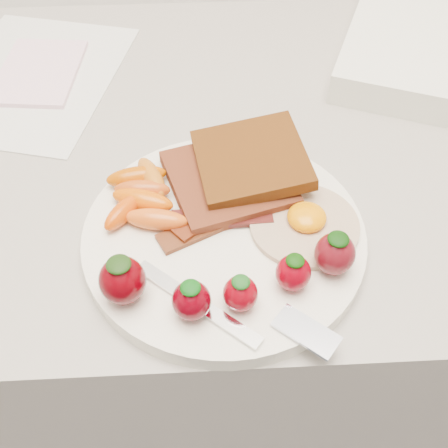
{
  "coord_description": "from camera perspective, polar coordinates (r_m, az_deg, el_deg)",
  "views": [
    {
      "loc": [
        -0.02,
        1.19,
        1.33
      ],
      "look_at": [
        -0.0,
        1.53,
        0.93
      ],
      "focal_mm": 45.0,
      "sensor_mm": 36.0,
      "label": 1
    }
  ],
  "objects": [
    {
      "name": "strawberries",
      "position": [
        0.48,
        0.23,
        -5.45
      ],
      "size": [
        0.22,
        0.07,
        0.05
      ],
      "color": "#520006",
      "rests_on": "plate"
    },
    {
      "name": "fork",
      "position": [
        0.48,
        2.22,
        -9.27
      ],
      "size": [
        0.17,
        0.11,
        0.0
      ],
      "color": "white",
      "rests_on": "plate"
    },
    {
      "name": "fried_egg",
      "position": [
        0.54,
        8.23,
        0.14
      ],
      "size": [
        0.14,
        0.14,
        0.02
      ],
      "color": "beige",
      "rests_on": "plate"
    },
    {
      "name": "counter",
      "position": [
        1.01,
        -0.37,
        -10.43
      ],
      "size": [
        2.0,
        0.6,
        0.9
      ],
      "primitive_type": "cube",
      "color": "gray",
      "rests_on": "ground"
    },
    {
      "name": "bacon_strips",
      "position": [
        0.54,
        -1.02,
        0.68
      ],
      "size": [
        0.11,
        0.09,
        0.01
      ],
      "color": "#380F08",
      "rests_on": "plate"
    },
    {
      "name": "baby_carrots",
      "position": [
        0.56,
        -8.25,
        2.93
      ],
      "size": [
        0.09,
        0.1,
        0.02
      ],
      "color": "#BB4A12",
      "rests_on": "plate"
    },
    {
      "name": "notepad",
      "position": [
        0.79,
        -18.28,
        14.47
      ],
      "size": [
        0.11,
        0.15,
        0.01
      ],
      "primitive_type": "cube",
      "rotation": [
        0.0,
        0.0,
        -0.11
      ],
      "color": "#F6C8D7",
      "rests_on": "paper_sheet"
    },
    {
      "name": "toast_lower",
      "position": [
        0.57,
        0.46,
        4.52
      ],
      "size": [
        0.14,
        0.14,
        0.01
      ],
      "primitive_type": "cube",
      "rotation": [
        0.0,
        0.0,
        0.29
      ],
      "color": "#3E180B",
      "rests_on": "plate"
    },
    {
      "name": "plate",
      "position": [
        0.54,
        0.0,
        -1.31
      ],
      "size": [
        0.27,
        0.27,
        0.02
      ],
      "primitive_type": "cylinder",
      "color": "white",
      "rests_on": "counter"
    },
    {
      "name": "paper_sheet",
      "position": [
        0.79,
        -18.95,
        13.88
      ],
      "size": [
        0.27,
        0.32,
        0.0
      ],
      "primitive_type": "cube",
      "rotation": [
        0.0,
        0.0,
        -0.25
      ],
      "color": "silver",
      "rests_on": "counter"
    },
    {
      "name": "toast_upper",
      "position": [
        0.57,
        2.77,
        6.57
      ],
      "size": [
        0.12,
        0.12,
        0.03
      ],
      "primitive_type": "cube",
      "rotation": [
        0.0,
        -0.1,
        0.14
      ],
      "color": "black",
      "rests_on": "toast_lower"
    }
  ]
}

